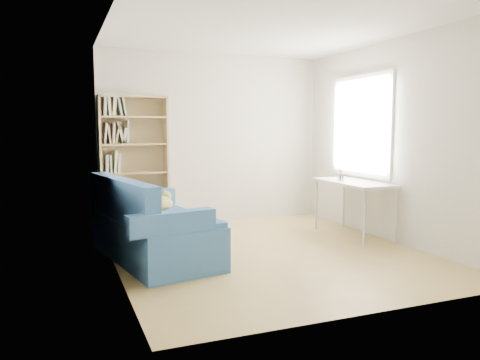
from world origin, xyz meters
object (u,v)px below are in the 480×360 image
Objects in this scene: sofa at (151,228)px; bookshelf at (134,169)px; pen_cup at (341,176)px; desk at (354,187)px.

bookshelf is (0.08, 1.59, 0.54)m from sofa.
sofa is 1.05× the size of bookshelf.
sofa is 2.74m from pen_cup.
sofa is 2.80m from desk.
desk is at bearing -28.83° from bookshelf.
bookshelf is 3.09m from desk.
desk is (2.70, -1.49, -0.21)m from bookshelf.
pen_cup is (-0.09, 0.18, 0.13)m from desk.
pen_cup is at bearing -4.85° from sofa.
desk is (2.78, 0.10, 0.33)m from sofa.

